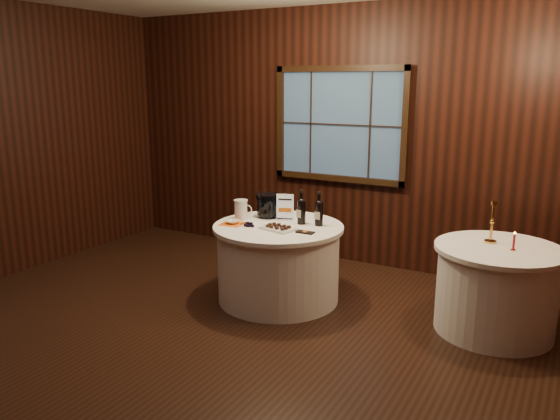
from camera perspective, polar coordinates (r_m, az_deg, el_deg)
The scene contains 16 objects.
ground at distance 4.82m, azimuth -6.20°, elevation -13.18°, with size 6.00×6.00×0.00m, color black.
back_wall at distance 6.52m, azimuth 6.32°, elevation 7.96°, with size 6.00×0.10×3.00m.
main_table at distance 5.45m, azimuth -0.18°, elevation -5.49°, with size 1.28×1.28×0.77m.
side_table at distance 5.13m, azimuth 21.62°, elevation -7.70°, with size 1.08×1.08×0.77m.
sign_stand at distance 5.52m, azimuth 0.52°, elevation -0.09°, with size 0.17×0.13×0.28m.
port_bottle_left at distance 5.36m, azimuth 2.26°, elevation 0.08°, with size 0.08×0.09×0.34m.
port_bottle_right at distance 5.31m, azimuth 4.10°, elevation -0.11°, with size 0.08×0.08×0.33m.
ice_bucket at distance 5.62m, azimuth -1.26°, elevation 0.53°, with size 0.24×0.24×0.25m.
chocolate_plate at distance 5.18m, azimuth -0.18°, elevation -1.86°, with size 0.36×0.28×0.05m.
chocolate_box at distance 5.07m, azimuth 2.64°, elevation -2.34°, with size 0.17×0.08×0.01m, color black.
grape_bunch at distance 5.30m, azimuth -3.22°, elevation -1.51°, with size 0.18×0.08×0.04m.
glass_pitcher at distance 5.56m, azimuth -4.09°, elevation 0.05°, with size 0.19×0.14×0.20m.
orange_napkin at distance 5.41m, azimuth -4.96°, elevation -1.43°, with size 0.22×0.22×0.00m, color orange.
cracker_bowl at distance 5.41m, azimuth -4.97°, elevation -1.24°, with size 0.14×0.14×0.03m, color silver.
brass_candlestick at distance 5.08m, azimuth 21.23°, elevation -1.75°, with size 0.10×0.10×0.37m.
red_candle at distance 4.93m, azimuth 23.23°, elevation -3.20°, with size 0.04×0.04×0.16m.
Camera 1 is at (2.55, -3.49, 2.15)m, focal length 35.00 mm.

